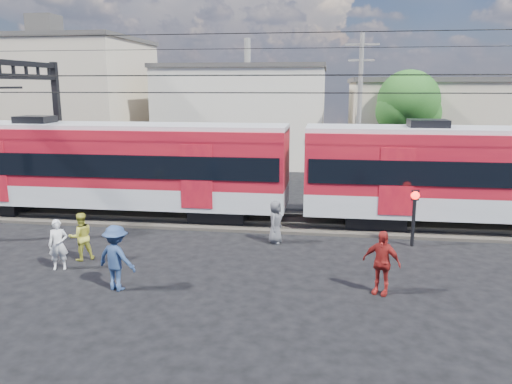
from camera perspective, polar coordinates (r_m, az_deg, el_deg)
ground at (r=14.58m, az=-9.98°, el=-11.52°), size 120.00×120.00×0.00m
track_bed at (r=21.88m, az=-3.56°, el=-3.14°), size 70.00×3.40×0.12m
rail_near at (r=21.14m, az=-3.97°, el=-3.35°), size 70.00×0.12×0.12m
rail_far at (r=22.56m, az=-3.18°, el=-2.35°), size 70.00×0.12×0.12m
commuter_train at (r=22.97m, az=-16.25°, el=3.10°), size 50.30×3.08×4.17m
catenary at (r=24.40m, az=-24.34°, el=9.48°), size 70.00×9.30×7.52m
building_west at (r=42.43m, az=-22.41°, el=9.64°), size 14.28×10.20×9.30m
building_midwest at (r=40.23m, az=-0.97°, el=9.02°), size 12.24×12.24×7.30m
building_mideast at (r=38.03m, az=23.01°, el=7.14°), size 16.32×10.20×6.30m
utility_pole_mid at (r=27.76m, az=11.72°, el=9.23°), size 1.80×0.24×8.50m
tree_near at (r=31.18m, az=17.32°, el=9.46°), size 3.82×3.64×6.72m
pedestrian_a at (r=17.20m, az=-21.66°, el=-5.60°), size 0.70×0.57×1.64m
pedestrian_b at (r=17.83m, az=-19.37°, el=-4.82°), size 1.01×0.98×1.64m
pedestrian_c at (r=14.95m, az=-15.68°, el=-7.25°), size 1.40×1.06×1.92m
pedestrian_d at (r=14.57m, az=14.14°, el=-7.81°), size 1.18×0.86×1.85m
pedestrian_e at (r=18.63m, az=2.23°, el=-3.46°), size 0.67×0.88×1.61m
crossing_signal at (r=18.97m, az=17.64°, el=-1.70°), size 0.31×0.31×2.11m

